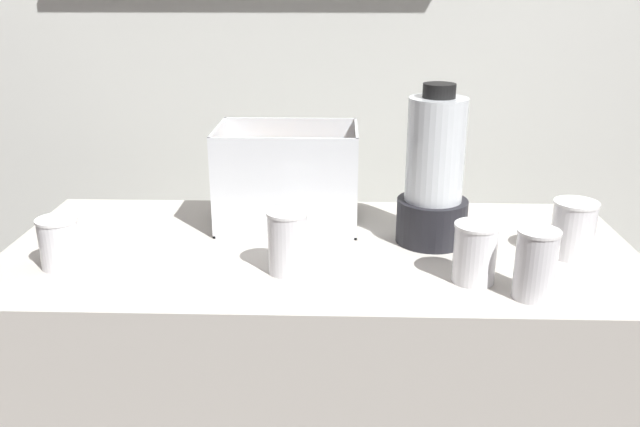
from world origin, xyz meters
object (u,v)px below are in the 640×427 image
object	(u,v)px
blender_pitcher	(434,178)
juice_cup_carrot_middle	(475,257)
juice_cup_mango_left	(288,245)
juice_cup_mango_right	(535,268)
carrot_display_bin	(287,193)
juice_cup_mango_far_right	(573,232)
juice_cup_beet_far_left	(60,246)

from	to	relation	value
blender_pitcher	juice_cup_carrot_middle	xyz separation A→B (m)	(0.06, -0.21, -0.10)
juice_cup_mango_left	juice_cup_mango_right	xyz separation A→B (m)	(0.47, -0.10, -0.00)
carrot_display_bin	juice_cup_mango_right	size ratio (longest dim) A/B	2.46
carrot_display_bin	juice_cup_mango_left	distance (m)	0.29
juice_cup_mango_left	juice_cup_mango_right	distance (m)	0.48
carrot_display_bin	juice_cup_mango_right	world-z (taller)	carrot_display_bin
carrot_display_bin	juice_cup_mango_far_right	distance (m)	0.66
juice_cup_beet_far_left	juice_cup_mango_right	distance (m)	0.95
carrot_display_bin	juice_cup_beet_far_left	size ratio (longest dim) A/B	3.12
blender_pitcher	juice_cup_mango_left	world-z (taller)	blender_pitcher
juice_cup_mango_right	juice_cup_mango_far_right	bearing A→B (deg)	56.01
juice_cup_beet_far_left	juice_cup_mango_left	bearing A→B (deg)	-1.30
juice_cup_mango_right	juice_cup_carrot_middle	bearing A→B (deg)	145.41
carrot_display_bin	juice_cup_carrot_middle	world-z (taller)	carrot_display_bin
juice_cup_carrot_middle	juice_cup_mango_far_right	distance (m)	0.27
juice_cup_beet_far_left	juice_cup_mango_right	xyz separation A→B (m)	(0.94, -0.11, 0.01)
carrot_display_bin	blender_pitcher	distance (m)	0.36
blender_pitcher	juice_cup_mango_right	distance (m)	0.33
juice_cup_mango_right	carrot_display_bin	bearing A→B (deg)	141.74
blender_pitcher	juice_cup_carrot_middle	size ratio (longest dim) A/B	2.98
blender_pitcher	juice_cup_carrot_middle	distance (m)	0.24
juice_cup_mango_left	juice_cup_mango_far_right	world-z (taller)	juice_cup_mango_left
juice_cup_mango_left	juice_cup_mango_far_right	xyz separation A→B (m)	(0.61, 0.10, -0.00)
juice_cup_carrot_middle	juice_cup_mango_far_right	bearing A→B (deg)	29.63
juice_cup_beet_far_left	juice_cup_mango_far_right	bearing A→B (deg)	4.80
juice_cup_beet_far_left	juice_cup_carrot_middle	size ratio (longest dim) A/B	0.89
carrot_display_bin	juice_cup_mango_left	world-z (taller)	carrot_display_bin
blender_pitcher	juice_cup_beet_far_left	size ratio (longest dim) A/B	3.37
juice_cup_mango_left	juice_cup_carrot_middle	world-z (taller)	juice_cup_mango_left
juice_cup_carrot_middle	juice_cup_mango_right	distance (m)	0.12
juice_cup_mango_far_right	juice_cup_carrot_middle	bearing A→B (deg)	-150.37
carrot_display_bin	juice_cup_beet_far_left	xyz separation A→B (m)	(-0.45, -0.28, -0.03)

